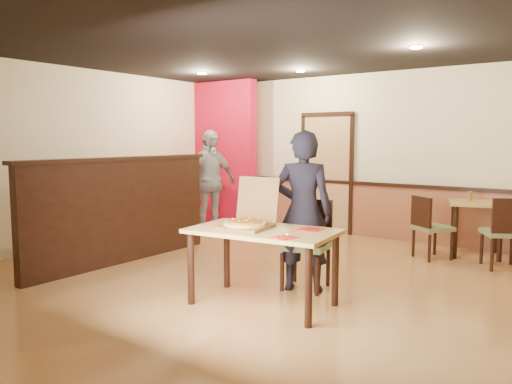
% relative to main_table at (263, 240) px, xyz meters
% --- Properties ---
extents(floor, '(7.00, 7.00, 0.00)m').
position_rel_main_table_xyz_m(floor, '(-0.58, 0.53, -0.67)').
color(floor, '#BB8149').
rests_on(floor, ground).
extents(ceiling, '(7.00, 7.00, 0.00)m').
position_rel_main_table_xyz_m(ceiling, '(-0.58, 0.53, 2.13)').
color(ceiling, black).
rests_on(ceiling, wall_back).
extents(wall_back, '(7.00, 0.00, 7.00)m').
position_rel_main_table_xyz_m(wall_back, '(-0.58, 4.03, 0.73)').
color(wall_back, '#F2E5BD').
rests_on(wall_back, floor).
extents(wall_left, '(0.00, 7.00, 7.00)m').
position_rel_main_table_xyz_m(wall_left, '(-4.08, 0.53, 0.73)').
color(wall_left, '#F2E5BD').
rests_on(wall_left, floor).
extents(wainscot_back, '(7.00, 0.04, 0.90)m').
position_rel_main_table_xyz_m(wainscot_back, '(-0.58, 4.00, -0.22)').
color(wainscot_back, '#97573C').
rests_on(wainscot_back, floor).
extents(chair_rail_back, '(7.00, 0.06, 0.06)m').
position_rel_main_table_xyz_m(chair_rail_back, '(-0.58, 3.98, 0.25)').
color(chair_rail_back, black).
rests_on(chair_rail_back, wall_back).
extents(back_door, '(0.90, 0.06, 2.10)m').
position_rel_main_table_xyz_m(back_door, '(-1.38, 3.99, 0.38)').
color(back_door, tan).
rests_on(back_door, wall_back).
extents(booth_partition, '(0.20, 3.10, 1.44)m').
position_rel_main_table_xyz_m(booth_partition, '(-2.58, 0.33, 0.06)').
color(booth_partition, black).
rests_on(booth_partition, floor).
extents(red_accent_panel, '(1.60, 0.20, 2.78)m').
position_rel_main_table_xyz_m(red_accent_panel, '(-3.48, 3.53, 0.73)').
color(red_accent_panel, red).
rests_on(red_accent_panel, floor).
extents(spot_a, '(0.14, 0.14, 0.02)m').
position_rel_main_table_xyz_m(spot_a, '(-2.88, 2.33, 2.11)').
color(spot_a, '#FFE3B2').
rests_on(spot_a, ceiling).
extents(spot_b, '(0.14, 0.14, 0.02)m').
position_rel_main_table_xyz_m(spot_b, '(-1.38, 3.03, 2.11)').
color(spot_b, '#FFE3B2').
rests_on(spot_b, ceiling).
extents(spot_c, '(0.14, 0.14, 0.02)m').
position_rel_main_table_xyz_m(spot_c, '(0.82, 2.03, 2.11)').
color(spot_c, '#FFE3B2').
rests_on(spot_c, ceiling).
extents(main_table, '(1.55, 0.99, 0.78)m').
position_rel_main_table_xyz_m(main_table, '(0.00, 0.00, 0.00)').
color(main_table, tan).
rests_on(main_table, floor).
extents(diner_chair, '(0.58, 0.58, 1.00)m').
position_rel_main_table_xyz_m(diner_chair, '(0.05, 0.82, -0.13)').
color(diner_chair, '#5E6F41').
rests_on(diner_chair, floor).
extents(side_chair_left, '(0.62, 0.62, 0.89)m').
position_rel_main_table_xyz_m(side_chair_left, '(0.77, 2.98, -0.19)').
color(side_chair_left, '#5E6F41').
rests_on(side_chair_left, floor).
extents(side_chair_right, '(0.64, 0.64, 0.95)m').
position_rel_main_table_xyz_m(side_chair_right, '(1.74, 2.97, -0.16)').
color(side_chair_right, '#5E6F41').
rests_on(side_chair_right, floor).
extents(side_table, '(0.92, 0.92, 0.79)m').
position_rel_main_table_xyz_m(side_table, '(1.26, 3.58, -0.06)').
color(side_table, tan).
rests_on(side_table, floor).
extents(diner, '(0.76, 0.63, 1.78)m').
position_rel_main_table_xyz_m(diner, '(0.08, 0.66, 0.22)').
color(diner, black).
rests_on(diner, floor).
extents(passerby, '(0.75, 1.17, 1.85)m').
position_rel_main_table_xyz_m(passerby, '(-3.08, 2.72, 0.25)').
color(passerby, '#95949C').
rests_on(passerby, floor).
extents(pizza_box, '(0.55, 0.62, 0.50)m').
position_rel_main_table_xyz_m(pizza_box, '(-0.18, -0.02, 0.17)').
color(pizza_box, brown).
rests_on(pizza_box, main_table).
extents(pizza, '(0.46, 0.46, 0.03)m').
position_rel_main_table_xyz_m(pizza, '(-0.17, -0.07, 0.16)').
color(pizza, gold).
rests_on(pizza, pizza_box).
extents(napkin_near, '(0.25, 0.25, 0.01)m').
position_rel_main_table_xyz_m(napkin_near, '(0.41, -0.24, 0.11)').
color(napkin_near, red).
rests_on(napkin_near, main_table).
extents(napkin_far, '(0.24, 0.24, 0.01)m').
position_rel_main_table_xyz_m(napkin_far, '(0.39, 0.26, 0.11)').
color(napkin_far, red).
rests_on(napkin_far, main_table).
extents(condiment, '(0.06, 0.06, 0.14)m').
position_rel_main_table_xyz_m(condiment, '(1.16, 3.60, 0.19)').
color(condiment, brown).
rests_on(condiment, side_table).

